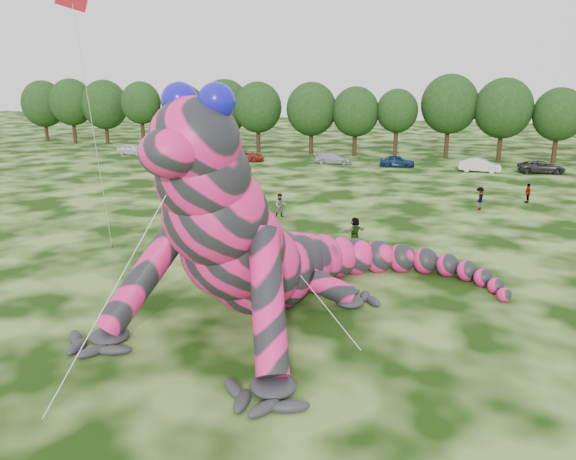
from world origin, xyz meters
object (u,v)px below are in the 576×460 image
(tree_8, at_px, (355,122))
(spectator_2, at_px, (480,198))
(tree_11, at_px, (502,120))
(car_2, at_px, (246,156))
(tree_1, at_px, (72,111))
(tree_9, at_px, (397,123))
(tree_5, at_px, (225,114))
(spectator_5, at_px, (355,232))
(car_1, at_px, (195,153))
(tree_4, at_px, (185,116))
(tree_3, at_px, (142,115))
(spectator_3, at_px, (528,193))
(car_3, at_px, (333,158))
(car_6, at_px, (542,167))
(tree_2, at_px, (105,112))
(car_4, at_px, (397,161))
(spectator_4, at_px, (179,171))
(car_5, at_px, (480,165))
(tree_12, at_px, (558,126))
(inflatable_gecko, at_px, (271,198))
(flying_kite, at_px, (75,20))
(tree_0, at_px, (44,111))
(spectator_0, at_px, (258,201))
(tree_7, at_px, (311,119))
(tree_10, at_px, (449,116))
(tree_6, at_px, (258,117))
(car_0, at_px, (132,149))
(spectator_1, at_px, (280,205))

(tree_8, relative_size, spectator_2, 4.91)
(tree_11, distance_m, car_2, 31.83)
(tree_1, xyz_separation_m, tree_9, (49.42, -0.71, -0.57))
(tree_5, height_order, tree_11, tree_11)
(tree_1, bearing_deg, spectator_5, -38.54)
(spectator_2, bearing_deg, car_1, -105.51)
(tree_4, xyz_separation_m, spectator_2, (40.48, -28.98, -3.62))
(tree_3, distance_m, spectator_3, 55.83)
(car_3, bearing_deg, tree_3, 71.42)
(tree_11, height_order, car_6, tree_11)
(tree_8, distance_m, spectator_2, 31.34)
(tree_8, bearing_deg, tree_2, 177.38)
(car_6, bearing_deg, tree_3, 74.06)
(tree_2, bearing_deg, car_4, -11.79)
(tree_3, bearing_deg, spectator_4, -52.07)
(car_2, distance_m, car_5, 27.56)
(tree_3, distance_m, spectator_4, 28.64)
(tree_1, height_order, spectator_3, tree_1)
(tree_12, relative_size, car_3, 2.00)
(tree_2, distance_m, tree_3, 7.50)
(tree_12, relative_size, car_6, 1.85)
(inflatable_gecko, distance_m, tree_8, 50.51)
(tree_12, relative_size, car_5, 2.01)
(flying_kite, distance_m, tree_0, 68.54)
(tree_3, distance_m, spectator_0, 45.20)
(tree_7, height_order, tree_12, tree_7)
(inflatable_gecko, height_order, spectator_5, inflatable_gecko)
(tree_10, bearing_deg, spectator_2, -83.20)
(inflatable_gecko, relative_size, tree_6, 2.16)
(tree_3, xyz_separation_m, tree_7, (25.64, -0.26, 0.02))
(tree_11, relative_size, car_0, 2.40)
(tree_2, xyz_separation_m, tree_9, (44.08, -1.42, -0.48))
(car_0, bearing_deg, spectator_2, -105.93)
(tree_11, xyz_separation_m, car_0, (-46.66, -8.84, -4.32))
(tree_1, relative_size, tree_5, 1.00)
(tree_9, height_order, car_4, tree_9)
(tree_2, xyz_separation_m, tree_11, (56.80, -0.57, 0.21))
(spectator_1, height_order, spectator_0, spectator_0)
(tree_11, xyz_separation_m, spectator_0, (-19.41, -34.64, -4.11))
(spectator_4, bearing_deg, tree_12, -49.75)
(car_0, height_order, spectator_4, spectator_4)
(tree_0, height_order, tree_9, tree_0)
(tree_0, xyz_separation_m, tree_12, (74.57, -1.50, -0.27))
(car_2, bearing_deg, tree_4, 52.20)
(tree_9, xyz_separation_m, tree_12, (18.95, 0.39, 0.15))
(car_0, xyz_separation_m, car_5, (44.21, -0.83, 0.02))
(tree_0, bearing_deg, car_3, -11.17)
(tree_8, bearing_deg, tree_3, 179.85)
(car_3, bearing_deg, car_0, 85.75)
(car_2, relative_size, car_6, 0.97)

